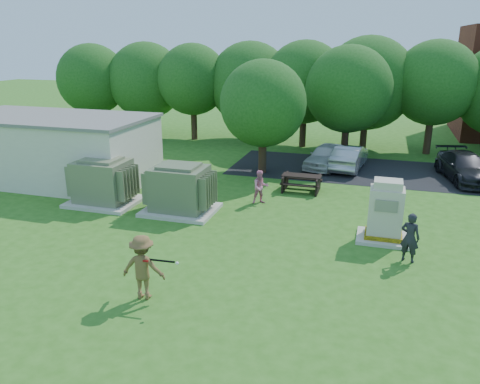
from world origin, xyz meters
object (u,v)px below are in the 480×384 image
(batter, at_px, (143,267))
(car_silver_a, at_px, (349,157))
(picnic_table, at_px, (301,181))
(car_dark, at_px, (465,167))
(car_white, at_px, (326,156))
(person_by_generator, at_px, (410,238))
(generator_cabinet, at_px, (385,214))
(transformer_left, at_px, (103,182))
(person_at_picnic, at_px, (261,187))
(transformer_right, at_px, (180,190))

(batter, distance_m, car_silver_a, 16.53)
(picnic_table, xyz_separation_m, batter, (-2.58, -11.06, 0.45))
(batter, xyz_separation_m, car_dark, (10.38, 15.35, -0.25))
(batter, distance_m, car_white, 16.13)
(car_white, bearing_deg, person_by_generator, -56.46)
(generator_cabinet, xyz_separation_m, picnic_table, (-3.87, 4.88, -0.50))
(transformer_left, relative_size, batter, 1.58)
(generator_cabinet, xyz_separation_m, person_by_generator, (0.80, -1.58, -0.15))
(person_by_generator, height_order, car_white, person_by_generator)
(person_by_generator, height_order, car_silver_a, person_by_generator)
(transformer_left, height_order, car_dark, transformer_left)
(batter, distance_m, person_by_generator, 8.59)
(person_by_generator, relative_size, person_at_picnic, 1.11)
(car_silver_a, height_order, car_dark, car_dark)
(batter, bearing_deg, car_white, -107.89)
(car_white, xyz_separation_m, car_dark, (7.20, -0.46, 0.02))
(transformer_right, distance_m, picnic_table, 6.21)
(car_white, bearing_deg, person_at_picnic, -92.56)
(picnic_table, relative_size, person_at_picnic, 1.23)
(generator_cabinet, height_order, batter, generator_cabinet)
(transformer_left, distance_m, batter, 8.73)
(batter, relative_size, person_at_picnic, 1.25)
(batter, bearing_deg, person_at_picnic, -103.90)
(picnic_table, relative_size, car_silver_a, 0.44)
(batter, bearing_deg, picnic_table, -109.65)
(picnic_table, bearing_deg, car_white, 82.82)
(generator_cabinet, xyz_separation_m, car_dark, (3.93, 9.18, -0.30))
(generator_cabinet, distance_m, person_at_picnic, 5.91)
(transformer_left, relative_size, car_silver_a, 0.72)
(person_by_generator, distance_m, car_dark, 11.20)
(car_white, bearing_deg, transformer_left, -120.31)
(transformer_left, distance_m, car_white, 12.60)
(car_dark, bearing_deg, car_white, 163.75)
(generator_cabinet, bearing_deg, car_dark, 66.82)
(generator_cabinet, bearing_deg, picnic_table, 128.41)
(car_white, relative_size, car_silver_a, 0.95)
(car_silver_a, bearing_deg, car_white, 11.13)
(car_silver_a, bearing_deg, person_at_picnic, 71.84)
(transformer_left, distance_m, person_by_generator, 12.98)
(batter, height_order, person_by_generator, batter)
(person_at_picnic, relative_size, car_white, 0.38)
(transformer_left, xyz_separation_m, transformer_right, (3.70, 0.00, 0.00))
(person_by_generator, distance_m, car_silver_a, 11.66)
(transformer_left, bearing_deg, transformer_right, 0.00)
(generator_cabinet, relative_size, picnic_table, 1.22)
(person_by_generator, xyz_separation_m, person_at_picnic, (-6.12, 4.15, -0.09))
(picnic_table, bearing_deg, person_at_picnic, -122.09)
(car_white, xyz_separation_m, car_silver_a, (1.27, 0.10, 0.01))
(car_silver_a, xyz_separation_m, car_dark, (5.93, -0.56, 0.01))
(person_by_generator, relative_size, car_dark, 0.35)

